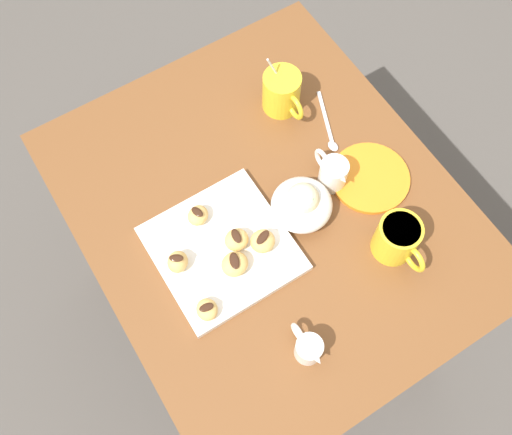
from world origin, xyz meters
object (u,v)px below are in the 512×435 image
object	(u,v)px
pastry_plate_square	(222,249)
beignet_4	(178,262)
chocolate_sauce_pitcher	(308,348)
coffee_mug_yellow_right	(398,238)
ice_cream_bowl	(302,204)
beignet_3	(237,240)
coffee_mug_yellow_left	(282,91)
saucer_orange_left	(370,178)
cream_pitcher_white	(333,173)
beignet_5	(198,215)
beignet_1	(263,241)
beignet_0	(207,310)
dining_table	(268,235)
beignet_2	(235,264)

from	to	relation	value
pastry_plate_square	beignet_4	distance (m)	0.10
pastry_plate_square	chocolate_sauce_pitcher	size ratio (longest dim) A/B	2.88
coffee_mug_yellow_right	beignet_4	bearing A→B (deg)	-116.41
ice_cream_bowl	beignet_3	xyz separation A→B (m)	(-0.01, -0.15, -0.01)
pastry_plate_square	chocolate_sauce_pitcher	xyz separation A→B (m)	(0.26, 0.03, 0.02)
coffee_mug_yellow_left	saucer_orange_left	size ratio (longest dim) A/B	0.86
beignet_3	cream_pitcher_white	bearing A→B (deg)	94.78
ice_cream_bowl	beignet_5	bearing A→B (deg)	-116.05
coffee_mug_yellow_left	beignet_1	distance (m)	0.36
beignet_1	beignet_3	world-z (taller)	beignet_1
coffee_mug_yellow_left	cream_pitcher_white	distance (m)	0.22
beignet_0	beignet_4	xyz separation A→B (m)	(-0.11, -0.00, 0.01)
coffee_mug_yellow_left	coffee_mug_yellow_right	distance (m)	0.42
beignet_5	cream_pitcher_white	bearing A→B (deg)	76.73
pastry_plate_square	beignet_4	world-z (taller)	beignet_4
dining_table	beignet_4	distance (m)	0.29
dining_table	pastry_plate_square	size ratio (longest dim) A/B	3.39
coffee_mug_yellow_left	beignet_4	size ratio (longest dim) A/B	3.27
beignet_3	saucer_orange_left	bearing A→B (deg)	86.69
beignet_2	beignet_4	bearing A→B (deg)	-124.38
dining_table	cream_pitcher_white	world-z (taller)	cream_pitcher_white
ice_cream_bowl	saucer_orange_left	size ratio (longest dim) A/B	0.74
coffee_mug_yellow_right	beignet_0	world-z (taller)	coffee_mug_yellow_right
cream_pitcher_white	chocolate_sauce_pitcher	size ratio (longest dim) A/B	1.14
cream_pitcher_white	beignet_0	world-z (taller)	cream_pitcher_white
chocolate_sauce_pitcher	beignet_0	world-z (taller)	chocolate_sauce_pitcher
ice_cream_bowl	beignet_3	bearing A→B (deg)	-91.98
cream_pitcher_white	chocolate_sauce_pitcher	xyz separation A→B (m)	(0.28, -0.25, -0.01)
beignet_1	beignet_3	distance (m)	0.05
cream_pitcher_white	beignet_0	size ratio (longest dim) A/B	2.32
coffee_mug_yellow_left	beignet_0	xyz separation A→B (m)	(0.34, -0.39, -0.02)
coffee_mug_yellow_left	beignet_1	bearing A→B (deg)	-39.33
chocolate_sauce_pitcher	saucer_orange_left	distance (m)	0.40
cream_pitcher_white	beignet_5	xyz separation A→B (m)	(-0.07, -0.29, -0.01)
ice_cream_bowl	beignet_2	distance (m)	0.19
cream_pitcher_white	beignet_5	bearing A→B (deg)	-103.27
pastry_plate_square	beignet_4	xyz separation A→B (m)	(-0.01, -0.09, 0.03)
beignet_0	chocolate_sauce_pitcher	bearing A→B (deg)	36.88
beignet_0	beignet_3	xyz separation A→B (m)	(-0.09, 0.12, 0.00)
coffee_mug_yellow_left	beignet_2	size ratio (longest dim) A/B	2.71
chocolate_sauce_pitcher	beignet_5	distance (m)	0.35
beignet_1	saucer_orange_left	bearing A→B (deg)	92.40
coffee_mug_yellow_left	chocolate_sauce_pitcher	bearing A→B (deg)	-28.14
cream_pitcher_white	ice_cream_bowl	size ratio (longest dim) A/B	0.82
beignet_1	cream_pitcher_white	bearing A→B (deg)	103.99
dining_table	coffee_mug_yellow_right	world-z (taller)	coffee_mug_yellow_right
dining_table	beignet_4	size ratio (longest dim) A/B	19.92
saucer_orange_left	beignet_4	world-z (taller)	beignet_4
beignet_4	beignet_1	bearing A→B (deg)	72.62
cream_pitcher_white	beignet_2	distance (m)	0.29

